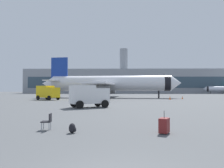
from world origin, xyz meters
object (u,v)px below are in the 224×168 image
safety_cone_far (182,98)px  gate_chair (48,121)px  cargo_van (89,95)px  traveller_backpack (72,128)px  safety_cone_near (90,95)px  safety_cone_mid (170,98)px  airplane_at_gate (109,83)px  rolling_suitcase (164,125)px  service_truck (48,92)px

safety_cone_far → gate_chair: 41.57m
cargo_van → traveller_backpack: (1.04, -14.89, -1.22)m
safety_cone_near → traveller_backpack: safety_cone_near is taller
safety_cone_mid → safety_cone_far: 4.18m
airplane_at_gate → traveller_backpack: size_ratio=74.51×
safety_cone_mid → rolling_suitcase: (-9.20, -35.56, 0.00)m
traveller_backpack → airplane_at_gate: bearing=89.3°
safety_cone_mid → traveller_backpack: bearing=-111.0°
cargo_van → safety_cone_far: size_ratio=7.54×
service_truck → safety_cone_far: (28.82, 4.48, -1.29)m
safety_cone_near → cargo_van: bearing=-83.5°
service_truck → traveller_backpack: size_ratio=10.90×
safety_cone_near → gate_chair: 53.38m
traveller_backpack → rolling_suitcase: bearing=-0.3°
cargo_van → safety_cone_far: cargo_van is taller
gate_chair → safety_cone_far: bearing=63.6°
gate_chair → safety_cone_near: bearing=94.3°
safety_cone_near → service_truck: bearing=-107.1°
airplane_at_gate → cargo_van: size_ratio=7.41×
safety_cone_near → rolling_suitcase: size_ratio=0.70×
safety_cone_near → rolling_suitcase: bearing=-79.6°
service_truck → safety_cone_far: size_ratio=8.18×
cargo_van → traveller_backpack: bearing=-86.0°
rolling_suitcase → safety_cone_near: bearing=100.4°
service_truck → rolling_suitcase: size_ratio=4.76×
airplane_at_gate → safety_cone_mid: bearing=-33.3°
cargo_van → traveller_backpack: size_ratio=10.05×
cargo_van → safety_cone_near: bearing=96.5°
safety_cone_near → safety_cone_far: (22.51, -15.99, -0.06)m
safety_cone_far → traveller_backpack: size_ratio=1.33×
cargo_van → safety_cone_near: size_ratio=6.28×
traveller_backpack → cargo_van: bearing=94.0°
airplane_at_gate → safety_cone_far: 17.88m
traveller_backpack → safety_cone_far: bearing=65.9°
service_truck → safety_cone_far: service_truck is taller
safety_cone_near → traveller_backpack: bearing=-84.2°
rolling_suitcase → traveller_backpack: rolling_suitcase is taller
safety_cone_mid → rolling_suitcase: 36.73m
service_truck → safety_cone_near: bearing=72.9°
safety_cone_far → safety_cone_near: bearing=144.6°
service_truck → safety_cone_mid: (25.44, 2.01, -1.22)m
gate_chair → airplane_at_gate: bearing=87.3°
service_truck → safety_cone_near: size_ratio=6.81×
airplane_at_gate → cargo_van: 29.37m
rolling_suitcase → safety_cone_far: bearing=71.7°
safety_cone_far → rolling_suitcase: size_ratio=0.58×
gate_chair → traveller_backpack: bearing=-27.7°
cargo_van → traveller_backpack: 14.98m
safety_cone_far → rolling_suitcase: bearing=-108.3°
airplane_at_gate → rolling_suitcase: 44.45m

